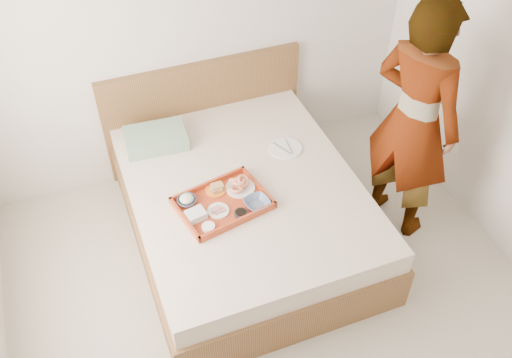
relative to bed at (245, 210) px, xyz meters
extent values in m
cube|color=#BCB29F|center=(-0.02, -1.00, -0.27)|extent=(3.50, 4.00, 0.01)
cube|color=silver|center=(-0.02, 1.00, 1.04)|extent=(3.50, 0.01, 2.60)
cube|color=brown|center=(0.00, 0.00, 0.00)|extent=(1.65, 2.00, 0.53)
cube|color=brown|center=(0.00, 0.97, 0.21)|extent=(1.65, 0.06, 0.95)
cube|color=#8CB590|center=(-0.47, 0.65, 0.32)|extent=(0.47, 0.34, 0.11)
cube|color=#AD431B|center=(-0.21, -0.14, 0.29)|extent=(0.67, 0.54, 0.05)
cylinder|color=white|center=(-0.05, -0.05, 0.29)|extent=(0.24, 0.24, 0.01)
imported|color=navy|center=(0.00, -0.24, 0.30)|extent=(0.20, 0.20, 0.04)
cylinder|color=black|center=(-0.13, -0.29, 0.30)|extent=(0.10, 0.10, 0.03)
cylinder|color=white|center=(-0.26, -0.20, 0.29)|extent=(0.17, 0.17, 0.01)
cylinder|color=orange|center=(-0.21, -0.01, 0.29)|extent=(0.17, 0.17, 0.01)
imported|color=navy|center=(-0.43, -0.05, 0.30)|extent=(0.15, 0.15, 0.04)
cube|color=silver|center=(-0.41, -0.20, 0.31)|extent=(0.14, 0.12, 0.05)
cylinder|color=white|center=(-0.36, -0.32, 0.30)|extent=(0.10, 0.10, 0.03)
cylinder|color=white|center=(0.42, 0.25, 0.27)|extent=(0.27, 0.27, 0.01)
imported|color=silver|center=(1.15, -0.24, 0.67)|extent=(0.66, 0.79, 1.86)
camera|label=1|loc=(-0.95, -2.69, 3.01)|focal=39.51mm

